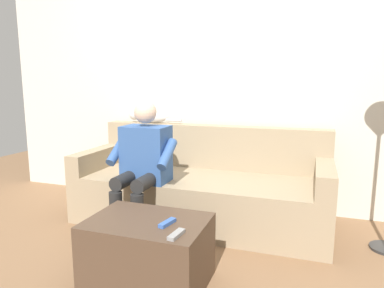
% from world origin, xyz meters
% --- Properties ---
extents(ground_plane, '(8.00, 8.00, 0.00)m').
position_xyz_m(ground_plane, '(0.00, 0.60, 0.00)').
color(ground_plane, '#846042').
extents(back_wall, '(4.82, 0.06, 2.60)m').
position_xyz_m(back_wall, '(0.00, -0.63, 1.30)').
color(back_wall, beige).
rests_on(back_wall, ground).
extents(couch, '(2.17, 0.86, 0.82)m').
position_xyz_m(couch, '(0.00, -0.14, 0.28)').
color(couch, '#9E896B').
rests_on(couch, ground).
extents(coffee_table, '(0.71, 0.50, 0.41)m').
position_xyz_m(coffee_table, '(0.00, 0.96, 0.20)').
color(coffee_table, '#4C3828').
rests_on(coffee_table, ground).
extents(person_solo_seated, '(0.52, 0.52, 1.08)m').
position_xyz_m(person_solo_seated, '(0.37, 0.29, 0.60)').
color(person_solo_seated, '#335693').
rests_on(person_solo_seated, ground).
extents(cat_on_backrest, '(0.57, 0.12, 0.13)m').
position_xyz_m(cat_on_backrest, '(0.66, -0.43, 0.88)').
color(cat_on_backrest, silver).
rests_on(cat_on_backrest, couch).
extents(remote_blue, '(0.06, 0.14, 0.02)m').
position_xyz_m(remote_blue, '(-0.14, 0.98, 0.42)').
color(remote_blue, '#3860B7').
rests_on(remote_blue, coffee_table).
extents(remote_gray, '(0.06, 0.14, 0.02)m').
position_xyz_m(remote_gray, '(-0.25, 1.11, 0.42)').
color(remote_gray, gray).
rests_on(remote_gray, coffee_table).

